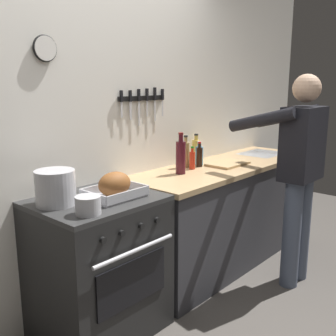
# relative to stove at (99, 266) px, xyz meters

# --- Properties ---
(wall_back) EXTENTS (6.00, 0.13, 2.60)m
(wall_back) POSITION_rel_stove_xyz_m (0.22, 0.36, 0.85)
(wall_back) COLOR white
(wall_back) RESTS_ON ground
(counter_block) EXTENTS (2.03, 0.65, 0.90)m
(counter_block) POSITION_rel_stove_xyz_m (1.43, 0.00, 0.01)
(counter_block) COLOR #38383D
(counter_block) RESTS_ON ground
(stove) EXTENTS (0.76, 0.67, 0.90)m
(stove) POSITION_rel_stove_xyz_m (0.00, 0.00, 0.00)
(stove) COLOR black
(stove) RESTS_ON ground
(person_cook) EXTENTS (0.51, 0.63, 1.66)m
(person_cook) POSITION_rel_stove_xyz_m (1.47, -0.64, 0.50)
(person_cook) COLOR #4C566B
(person_cook) RESTS_ON ground
(roasting_pan) EXTENTS (0.35, 0.26, 0.16)m
(roasting_pan) POSITION_rel_stove_xyz_m (0.09, -0.07, 0.52)
(roasting_pan) COLOR #B7B7BC
(roasting_pan) RESTS_ON stove
(stock_pot) EXTENTS (0.23, 0.23, 0.21)m
(stock_pot) POSITION_rel_stove_xyz_m (-0.23, 0.08, 0.55)
(stock_pot) COLOR #B7B7BC
(stock_pot) RESTS_ON stove
(saucepan) EXTENTS (0.14, 0.14, 0.10)m
(saucepan) POSITION_rel_stove_xyz_m (-0.21, -0.20, 0.50)
(saucepan) COLOR #B7B7BC
(saucepan) RESTS_ON stove
(cutting_board) EXTENTS (0.36, 0.24, 0.02)m
(cutting_board) POSITION_rel_stove_xyz_m (1.39, -0.04, 0.46)
(cutting_board) COLOR tan
(cutting_board) RESTS_ON counter_block
(bottle_wine_red) EXTENTS (0.08, 0.08, 0.32)m
(bottle_wine_red) POSITION_rel_stove_xyz_m (0.86, 0.05, 0.59)
(bottle_wine_red) COLOR #47141E
(bottle_wine_red) RESTS_ON counter_block
(bottle_vinegar) EXTENTS (0.06, 0.06, 0.27)m
(bottle_vinegar) POSITION_rel_stove_xyz_m (1.07, 0.17, 0.56)
(bottle_vinegar) COLOR #997F4C
(bottle_vinegar) RESTS_ON counter_block
(bottle_soy_sauce) EXTENTS (0.05, 0.05, 0.21)m
(bottle_soy_sauce) POSITION_rel_stove_xyz_m (1.17, 0.10, 0.54)
(bottle_soy_sauce) COLOR black
(bottle_soy_sauce) RESTS_ON counter_block
(bottle_dish_soap) EXTENTS (0.07, 0.07, 0.20)m
(bottle_dish_soap) POSITION_rel_stove_xyz_m (1.24, 0.15, 0.53)
(bottle_dish_soap) COLOR #338CCC
(bottle_dish_soap) RESTS_ON counter_block
(bottle_cooking_oil) EXTENTS (0.07, 0.07, 0.25)m
(bottle_cooking_oil) POSITION_rel_stove_xyz_m (1.32, 0.25, 0.56)
(bottle_cooking_oil) COLOR gold
(bottle_cooking_oil) RESTS_ON counter_block
(bottle_hot_sauce) EXTENTS (0.05, 0.05, 0.19)m
(bottle_hot_sauce) POSITION_rel_stove_xyz_m (1.05, 0.09, 0.53)
(bottle_hot_sauce) COLOR red
(bottle_hot_sauce) RESTS_ON counter_block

